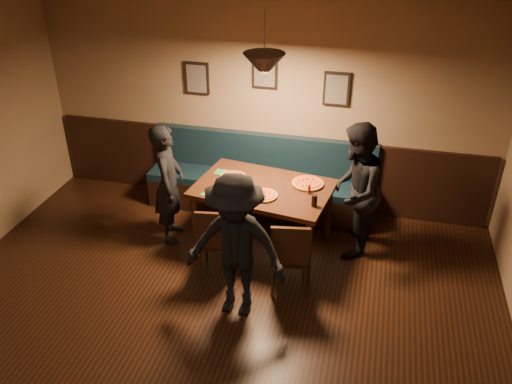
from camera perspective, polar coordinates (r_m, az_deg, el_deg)
ceiling at (r=3.29m, az=-12.83°, el=11.43°), size 7.00×7.00×0.00m
wall_back at (r=6.89m, az=0.99°, el=9.35°), size 6.00×0.00×6.00m
wainscot at (r=7.22m, az=0.88°, el=2.56°), size 5.88×0.06×1.00m
booth_bench at (r=6.99m, az=0.38°, el=1.58°), size 3.00×0.60×1.00m
picture_left at (r=7.01m, az=-6.40°, el=12.13°), size 0.32×0.04×0.42m
picture_center at (r=6.72m, az=0.97°, el=12.87°), size 0.32×0.04×0.42m
picture_right at (r=6.63m, az=8.70°, el=10.95°), size 0.32×0.04×0.42m
pendant_lamp at (r=5.55m, az=0.89°, el=13.53°), size 0.44×0.44×0.25m
dining_table at (r=6.31m, az=0.76°, el=-2.70°), size 1.67×1.21×0.83m
chair_near_left at (r=5.89m, az=-4.24°, el=-5.03°), size 0.45×0.45×0.89m
chair_near_right at (r=5.64m, az=3.68°, el=-6.69°), size 0.46×0.46×0.90m
diner_left at (r=6.40m, az=-9.43°, el=0.88°), size 0.47×0.61×1.50m
diner_right at (r=6.13m, az=10.60°, el=0.09°), size 0.69×0.85×1.63m
diner_front at (r=5.16m, az=-2.24°, el=-6.00°), size 1.04×0.63×1.57m
pizza_a at (r=6.27m, az=-2.49°, el=1.63°), size 0.34×0.34×0.04m
pizza_b at (r=5.89m, az=0.83°, el=-0.35°), size 0.41×0.41×0.04m
pizza_c at (r=6.15m, az=5.62°, el=0.94°), size 0.45×0.45×0.04m
soda_glass at (r=5.72m, az=6.33°, el=-0.92°), size 0.08×0.08×0.14m
tabasco_bottle at (r=5.95m, az=5.78°, el=0.38°), size 0.04×0.04×0.13m
napkin_a at (r=6.42m, az=-3.82°, el=2.16°), size 0.16×0.16×0.01m
napkin_b at (r=5.97m, az=-5.16°, el=-0.18°), size 0.17×0.17×0.01m
cutlery_set at (r=5.79m, az=-0.40°, el=-1.10°), size 0.18×0.03×0.00m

